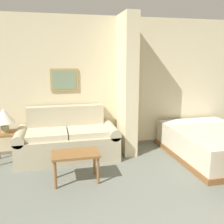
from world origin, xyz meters
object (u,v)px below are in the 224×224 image
(table_lamp, at_px, (4,117))
(bed, at_px, (212,143))
(couch, at_px, (68,140))
(coffee_table, at_px, (76,157))

(table_lamp, relative_size, bed, 0.22)
(bed, bearing_deg, couch, 167.42)
(couch, distance_m, coffee_table, 0.97)
(table_lamp, xyz_separation_m, bed, (3.68, -0.61, -0.57))
(couch, distance_m, bed, 2.68)
(coffee_table, xyz_separation_m, bed, (2.56, 0.38, -0.12))
(bed, bearing_deg, coffee_table, -171.50)
(table_lamp, bearing_deg, couch, -1.60)
(couch, bearing_deg, coffee_table, -86.29)
(table_lamp, distance_m, bed, 3.77)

